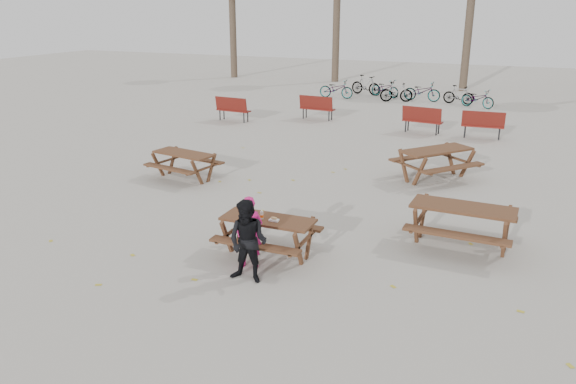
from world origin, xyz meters
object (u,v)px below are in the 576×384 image
at_px(main_picnic_table, 268,227).
at_px(child, 250,233).
at_px(picnic_table_far, 436,164).
at_px(food_tray, 274,220).
at_px(picnic_table_east, 461,227).
at_px(picnic_table_north, 184,166).
at_px(soda_bottle, 262,215).
at_px(adult, 248,242).

relative_size(main_picnic_table, child, 1.32).
bearing_deg(picnic_table_far, food_tray, -157.74).
distance_m(child, picnic_table_far, 7.36).
relative_size(picnic_table_east, picnic_table_north, 1.14).
bearing_deg(picnic_table_north, child, -35.30).
bearing_deg(food_tray, picnic_table_north, 139.51).
bearing_deg(soda_bottle, food_tray, -3.18).
relative_size(soda_bottle, picnic_table_far, 0.08).
bearing_deg(picnic_table_far, adult, -155.71).
bearing_deg(picnic_table_far, picnic_table_east, -125.23).
bearing_deg(picnic_table_north, soda_bottle, -31.63).
bearing_deg(adult, food_tray, 86.80).
distance_m(food_tray, picnic_table_east, 3.82).
bearing_deg(adult, picnic_table_far, 73.28).
distance_m(main_picnic_table, picnic_table_east, 3.91).
bearing_deg(picnic_table_far, child, -158.58).
xyz_separation_m(food_tray, picnic_table_east, (3.26, 1.97, -0.36)).
height_order(adult, picnic_table_far, adult).
distance_m(main_picnic_table, food_tray, 0.28).
height_order(soda_bottle, picnic_table_north, soda_bottle).
bearing_deg(soda_bottle, picnic_table_east, 29.05).
height_order(soda_bottle, picnic_table_far, soda_bottle).
bearing_deg(picnic_table_north, main_picnic_table, -30.43).
bearing_deg(main_picnic_table, adult, -83.37).
xyz_separation_m(main_picnic_table, adult, (0.13, -1.12, 0.17)).
xyz_separation_m(food_tray, picnic_table_far, (2.06, 6.48, -0.35)).
bearing_deg(picnic_table_east, main_picnic_table, -148.73).
xyz_separation_m(main_picnic_table, child, (-0.10, -0.59, 0.10)).
height_order(food_tray, soda_bottle, soda_bottle).
relative_size(picnic_table_north, picnic_table_far, 0.87).
bearing_deg(food_tray, picnic_table_far, 72.39).
relative_size(main_picnic_table, adult, 1.19).
height_order(food_tray, adult, adult).
relative_size(adult, picnic_table_east, 0.75).
relative_size(child, picnic_table_east, 0.68).
xyz_separation_m(child, picnic_table_east, (3.53, 2.47, -0.25)).
bearing_deg(soda_bottle, child, -90.84).
bearing_deg(main_picnic_table, food_tray, -27.76).
distance_m(adult, picnic_table_far, 7.80).
bearing_deg(adult, soda_bottle, 101.08).
relative_size(main_picnic_table, soda_bottle, 10.59).
bearing_deg(picnic_table_east, child, -142.56).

